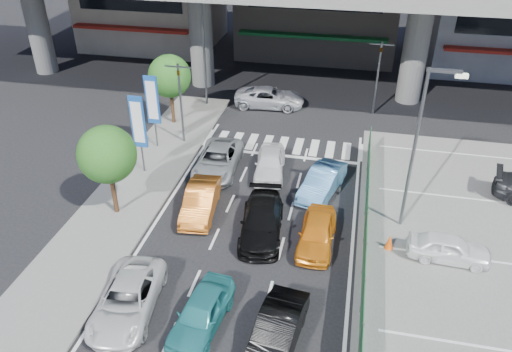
% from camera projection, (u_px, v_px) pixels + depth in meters
% --- Properties ---
extents(ground, '(120.00, 120.00, 0.00)m').
position_uv_depth(ground, '(231.00, 289.00, 20.74)').
color(ground, black).
rests_on(ground, ground).
extents(parking_lot, '(12.00, 28.00, 0.06)m').
position_uv_depth(parking_lot, '(503.00, 294.00, 20.42)').
color(parking_lot, '#61615E').
rests_on(parking_lot, ground).
extents(sidewalk_left, '(4.00, 30.00, 0.12)m').
position_uv_depth(sidewalk_left, '(117.00, 212.00, 25.28)').
color(sidewalk_left, '#61615E').
rests_on(sidewalk_left, ground).
extents(fence_run, '(0.16, 22.00, 1.80)m').
position_uv_depth(fence_run, '(364.00, 275.00, 20.15)').
color(fence_run, '#216233').
rests_on(fence_run, ground).
extents(traffic_light_left, '(1.60, 1.24, 5.20)m').
position_uv_depth(traffic_light_left, '(179.00, 84.00, 29.76)').
color(traffic_light_left, '#595B60').
rests_on(traffic_light_left, ground).
extents(traffic_light_right, '(1.60, 1.24, 5.20)m').
position_uv_depth(traffic_light_right, '(380.00, 60.00, 33.50)').
color(traffic_light_right, '#595B60').
rests_on(traffic_light_right, ground).
extents(street_lamp_right, '(1.65, 0.22, 8.00)m').
position_uv_depth(street_lamp_right, '(420.00, 139.00, 21.94)').
color(street_lamp_right, '#595B60').
rests_on(street_lamp_right, ground).
extents(street_lamp_left, '(1.65, 0.22, 8.00)m').
position_uv_depth(street_lamp_left, '(206.00, 41.00, 34.33)').
color(street_lamp_left, '#595B60').
rests_on(street_lamp_left, ground).
extents(signboard_near, '(0.80, 0.14, 4.70)m').
position_uv_depth(signboard_near, '(138.00, 124.00, 27.06)').
color(signboard_near, '#595B60').
rests_on(signboard_near, ground).
extents(signboard_far, '(0.80, 0.14, 4.70)m').
position_uv_depth(signboard_far, '(152.00, 102.00, 29.63)').
color(signboard_far, '#595B60').
rests_on(signboard_far, ground).
extents(tree_near, '(2.80, 2.80, 4.80)m').
position_uv_depth(tree_near, '(107.00, 155.00, 23.53)').
color(tree_near, '#382314').
rests_on(tree_near, ground).
extents(tree_far, '(2.80, 2.80, 4.80)m').
position_uv_depth(tree_far, '(170.00, 76.00, 32.41)').
color(tree_far, '#382314').
rests_on(tree_far, ground).
extents(sedan_white_mid_left, '(2.66, 4.86, 1.29)m').
position_uv_depth(sedan_white_mid_left, '(127.00, 299.00, 19.36)').
color(sedan_white_mid_left, silver).
rests_on(sedan_white_mid_left, ground).
extents(taxi_teal_mid, '(1.99, 4.04, 1.33)m').
position_uv_depth(taxi_teal_mid, '(201.00, 312.00, 18.76)').
color(taxi_teal_mid, teal).
rests_on(taxi_teal_mid, ground).
extents(hatch_black_mid_right, '(1.95, 4.33, 1.38)m').
position_uv_depth(hatch_black_mid_right, '(277.00, 333.00, 17.90)').
color(hatch_black_mid_right, black).
rests_on(hatch_black_mid_right, ground).
extents(taxi_orange_left, '(1.93, 4.33, 1.38)m').
position_uv_depth(taxi_orange_left, '(201.00, 201.00, 25.01)').
color(taxi_orange_left, '#BF611C').
rests_on(taxi_orange_left, ground).
extents(sedan_black_mid, '(2.47, 4.95, 1.38)m').
position_uv_depth(sedan_black_mid, '(262.00, 221.00, 23.56)').
color(sedan_black_mid, black).
rests_on(sedan_black_mid, ground).
extents(taxi_orange_right, '(1.67, 3.98, 1.34)m').
position_uv_depth(taxi_orange_right, '(317.00, 233.00, 22.85)').
color(taxi_orange_right, orange).
rests_on(taxi_orange_right, ground).
extents(wagon_silver_front_left, '(2.50, 5.01, 1.36)m').
position_uv_depth(wagon_silver_front_left, '(218.00, 160.00, 28.52)').
color(wagon_silver_front_left, gray).
rests_on(wagon_silver_front_left, ground).
extents(sedan_white_front_mid, '(2.05, 4.19, 1.38)m').
position_uv_depth(sedan_white_front_mid, '(270.00, 163.00, 28.22)').
color(sedan_white_front_mid, white).
rests_on(sedan_white_front_mid, ground).
extents(kei_truck_front_right, '(2.48, 4.42, 1.38)m').
position_uv_depth(kei_truck_front_right, '(322.00, 182.00, 26.54)').
color(kei_truck_front_right, '#4F88BD').
rests_on(kei_truck_front_right, ground).
extents(crossing_wagon_silver, '(5.17, 2.66, 1.40)m').
position_uv_depth(crossing_wagon_silver, '(269.00, 98.00, 36.28)').
color(crossing_wagon_silver, silver).
rests_on(crossing_wagon_silver, ground).
extents(parked_sedan_white, '(3.64, 1.60, 1.22)m').
position_uv_depth(parked_sedan_white, '(449.00, 248.00, 21.94)').
color(parked_sedan_white, white).
rests_on(parked_sedan_white, parking_lot).
extents(traffic_cone, '(0.41, 0.41, 0.76)m').
position_uv_depth(traffic_cone, '(389.00, 242.00, 22.67)').
color(traffic_cone, '#CF470B').
rests_on(traffic_cone, parking_lot).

